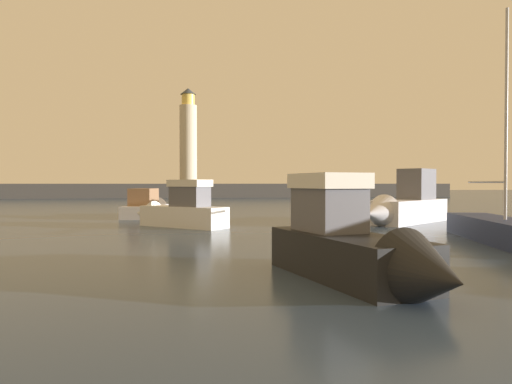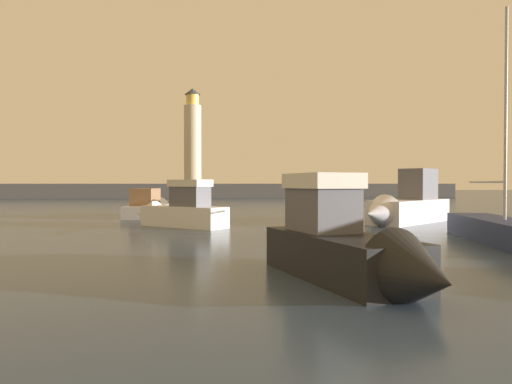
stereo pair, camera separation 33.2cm
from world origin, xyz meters
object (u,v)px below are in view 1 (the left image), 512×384
at_px(lighthouse, 188,139).
at_px(sailboat_moored, 497,229).
at_px(motorboat_3, 177,211).
at_px(motorboat_1, 359,247).
at_px(motorboat_4, 150,208).
at_px(motorboat_0, 403,206).

relative_size(lighthouse, sailboat_moored, 1.70).
bearing_deg(motorboat_3, motorboat_1, -73.70).
bearing_deg(motorboat_4, motorboat_1, -74.48).
xyz_separation_m(lighthouse, sailboat_moored, (12.10, -60.55, -9.16)).
distance_m(motorboat_0, sailboat_moored, 8.70).
relative_size(motorboat_1, sailboat_moored, 0.71).
bearing_deg(motorboat_0, lighthouse, 103.28).
bearing_deg(motorboat_0, motorboat_1, -119.06).
bearing_deg(sailboat_moored, motorboat_1, -141.04).
height_order(motorboat_1, motorboat_3, motorboat_1).
xyz_separation_m(lighthouse, motorboat_3, (-0.92, -51.95, -8.80)).
distance_m(lighthouse, motorboat_4, 44.99).
bearing_deg(lighthouse, motorboat_4, -93.78).
bearing_deg(lighthouse, sailboat_moored, -78.70).
distance_m(motorboat_0, motorboat_1, 17.79).
xyz_separation_m(motorboat_1, motorboat_4, (-6.51, 23.44, -0.21)).
distance_m(motorboat_1, sailboat_moored, 10.93).
height_order(motorboat_4, sailboat_moored, sailboat_moored).
height_order(motorboat_0, motorboat_1, motorboat_0).
xyz_separation_m(motorboat_3, motorboat_4, (-1.99, 7.97, -0.23)).
distance_m(motorboat_1, motorboat_3, 16.11).
xyz_separation_m(motorboat_0, motorboat_3, (-13.16, -0.08, -0.15)).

